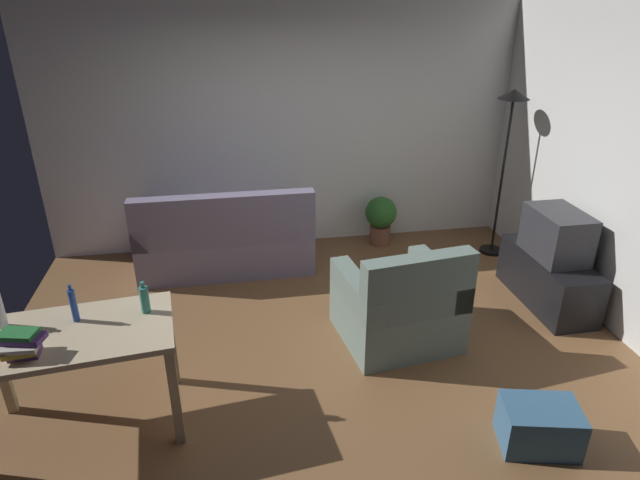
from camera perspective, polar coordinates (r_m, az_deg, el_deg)
ground_plane at (r=4.61m, az=-0.15°, el=-11.31°), size 5.20×4.40×0.02m
wall_rear at (r=6.06m, az=-3.79°, el=11.79°), size 5.20×0.10×2.70m
wall_right at (r=5.07m, az=30.33°, el=5.88°), size 0.10×4.40×2.70m
couch at (r=5.78m, az=-9.84°, el=-0.13°), size 1.79×0.84×0.92m
tv_stand at (r=5.53m, az=22.84°, el=-3.80°), size 0.44×1.10×0.48m
tv at (r=5.34m, az=23.68°, el=0.55°), size 0.41×0.60×0.44m
torchiere_lamp at (r=6.02m, az=19.27°, el=11.03°), size 0.32×0.32×1.81m
desk at (r=3.83m, az=-24.19°, el=-10.14°), size 1.27×0.83×0.76m
potted_plant at (r=6.29m, az=6.41°, el=2.41°), size 0.36×0.36×0.57m
armchair at (r=4.56m, az=8.38°, el=-7.01°), size 1.00×0.95×0.92m
storage_box at (r=3.95m, az=22.06°, el=-17.66°), size 0.54×0.44×0.30m
bottle_blue at (r=3.82m, az=-24.49°, el=-6.25°), size 0.04×0.04×0.27m
bottle_tall at (r=3.76m, az=-17.97°, el=-5.94°), size 0.06×0.06×0.23m
book_stack at (r=3.64m, az=-28.98°, el=-9.51°), size 0.28×0.20×0.16m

